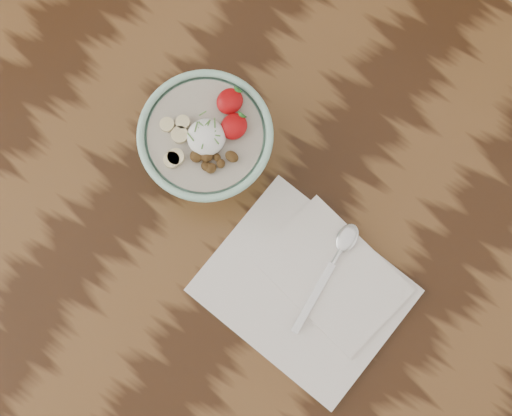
% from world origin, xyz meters
% --- Properties ---
extents(table, '(1.60, 0.90, 0.75)m').
position_xyz_m(table, '(0.00, 0.00, 0.66)').
color(table, black).
rests_on(table, ground).
extents(breakfast_bowl, '(0.17, 0.17, 0.12)m').
position_xyz_m(breakfast_bowl, '(-0.15, 0.02, 0.81)').
color(breakfast_bowl, '#9BD0B8').
rests_on(breakfast_bowl, table).
extents(napkin, '(0.26, 0.22, 0.02)m').
position_xyz_m(napkin, '(0.07, -0.05, 0.76)').
color(napkin, white).
rests_on(napkin, table).
extents(spoon, '(0.04, 0.16, 0.01)m').
position_xyz_m(spoon, '(0.08, 0.00, 0.77)').
color(spoon, silver).
rests_on(spoon, napkin).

